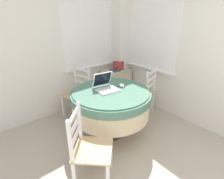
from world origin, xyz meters
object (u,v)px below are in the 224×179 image
at_px(dining_chair_near_back_window, 78,93).
at_px(dining_chair_near_right_window, 143,93).
at_px(storage_box, 118,66).
at_px(book_on_cabinet, 115,70).
at_px(dining_chair_camera_near, 89,149).
at_px(corner_cabinet, 116,84).
at_px(cell_phone, 122,85).
at_px(computer_mouse, 122,86).
at_px(laptop, 106,86).
at_px(round_dining_table, 111,101).

height_order(dining_chair_near_back_window, dining_chair_near_right_window, same).
bearing_deg(dining_chair_near_back_window, storage_box, 4.51).
xyz_separation_m(dining_chair_near_right_window, book_on_cabinet, (0.04, 0.81, 0.23)).
bearing_deg(dining_chair_camera_near, corner_cabinet, 40.93).
relative_size(cell_phone, dining_chair_camera_near, 0.14).
height_order(dining_chair_near_right_window, storage_box, dining_chair_near_right_window).
distance_m(dining_chair_near_back_window, dining_chair_camera_near, 1.47).
xyz_separation_m(dining_chair_camera_near, book_on_cabinet, (1.58, 1.39, 0.23)).
xyz_separation_m(dining_chair_near_back_window, dining_chair_camera_near, (-0.63, -1.33, 0.00)).
relative_size(computer_mouse, cell_phone, 0.74).
relative_size(laptop, dining_chair_near_right_window, 0.40).
relative_size(dining_chair_camera_near, book_on_cabinet, 4.67).
relative_size(computer_mouse, dining_chair_near_back_window, 0.11).
height_order(dining_chair_near_back_window, storage_box, dining_chair_near_back_window).
height_order(dining_chair_near_back_window, book_on_cabinet, dining_chair_near_back_window).
distance_m(dining_chair_near_back_window, corner_cabinet, 1.02).
bearing_deg(round_dining_table, dining_chair_near_right_window, 6.53).
xyz_separation_m(laptop, dining_chair_near_right_window, (0.87, 0.02, -0.36)).
bearing_deg(laptop, storage_box, 40.11).
distance_m(cell_phone, dining_chair_near_back_window, 0.93).
bearing_deg(dining_chair_near_back_window, book_on_cabinet, 3.72).
xyz_separation_m(corner_cabinet, book_on_cabinet, (-0.06, -0.03, 0.34)).
relative_size(dining_chair_near_right_window, dining_chair_camera_near, 1.00).
xyz_separation_m(dining_chair_near_right_window, dining_chair_camera_near, (-1.54, -0.58, 0.00)).
distance_m(dining_chair_camera_near, corner_cabinet, 2.17).
bearing_deg(round_dining_table, storage_box, 43.37).
relative_size(round_dining_table, corner_cabinet, 1.77).
bearing_deg(computer_mouse, cell_phone, 35.09).
bearing_deg(book_on_cabinet, dining_chair_near_right_window, -92.57).
relative_size(storage_box, book_on_cabinet, 0.93).
height_order(laptop, dining_chair_camera_near, laptop).
bearing_deg(dining_chair_near_right_window, storage_box, 80.50).
height_order(corner_cabinet, storage_box, storage_box).
xyz_separation_m(corner_cabinet, storage_box, (0.05, -0.01, 0.41)).
distance_m(dining_chair_near_right_window, book_on_cabinet, 0.84).
height_order(storage_box, book_on_cabinet, storage_box).
distance_m(cell_phone, dining_chair_near_right_window, 0.67).
distance_m(cell_phone, dining_chair_camera_near, 1.13).
relative_size(dining_chair_camera_near, corner_cabinet, 1.38).
bearing_deg(storage_box, corner_cabinet, 166.21).
distance_m(laptop, dining_chair_near_right_window, 0.94).
relative_size(round_dining_table, storage_box, 6.44).
height_order(laptop, computer_mouse, laptop).
distance_m(round_dining_table, cell_phone, 0.31).
bearing_deg(book_on_cabinet, storage_box, 11.75).
distance_m(computer_mouse, dining_chair_camera_near, 1.08).
bearing_deg(laptop, book_on_cabinet, 42.44).
bearing_deg(dining_chair_camera_near, dining_chair_near_right_window, 20.50).
xyz_separation_m(dining_chair_near_back_window, book_on_cabinet, (0.95, 0.06, 0.23)).
relative_size(dining_chair_near_right_window, book_on_cabinet, 4.67).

